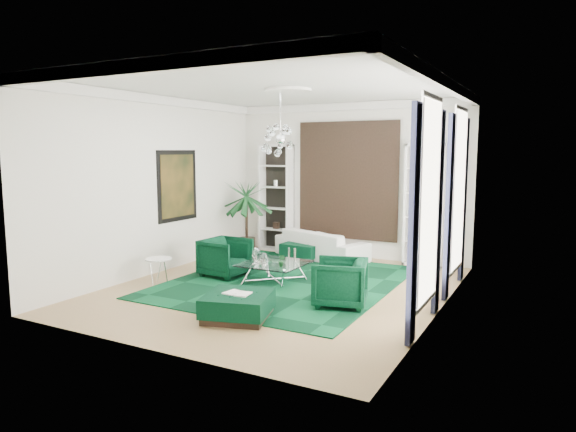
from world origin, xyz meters
The scene contains 30 objects.
floor centered at (0.00, 0.00, -0.01)m, with size 6.00×7.00×0.02m, color tan.
ceiling centered at (0.00, 0.00, 3.81)m, with size 6.00×7.00×0.02m, color white.
wall_back centered at (0.00, 3.51, 1.90)m, with size 6.00×0.02×3.80m, color white.
wall_front centered at (0.00, -3.51, 1.90)m, with size 6.00×0.02×3.80m, color white.
wall_left centered at (-3.01, 0.00, 1.90)m, with size 0.02×7.00×3.80m, color white.
wall_right centered at (3.01, 0.00, 1.90)m, with size 0.02×7.00×3.80m, color white.
crown_molding centered at (0.00, 0.00, 3.70)m, with size 6.00×7.00×0.18m, color white, non-canonical shape.
ceiling_medallion centered at (0.00, 0.30, 3.77)m, with size 0.90×0.90×0.05m, color white.
tapestry centered at (0.00, 3.46, 1.90)m, with size 2.50×0.06×2.80m, color black.
shelving_left centered at (-1.95, 3.31, 1.40)m, with size 0.90×0.38×2.80m, color white, non-canonical shape.
shelving_right centered at (1.95, 3.31, 1.40)m, with size 0.90×0.38×2.80m, color white, non-canonical shape.
painting centered at (-2.97, 0.60, 1.85)m, with size 0.04×1.30×1.60m, color black.
window_near centered at (2.99, -0.90, 1.90)m, with size 0.03×1.10×2.90m, color white.
curtain_near_a centered at (2.96, -1.68, 1.65)m, with size 0.07×0.30×3.25m, color black.
curtain_near_b centered at (2.96, -0.12, 1.65)m, with size 0.07×0.30×3.25m, color black.
window_far centered at (2.99, 1.50, 1.90)m, with size 0.03×1.10×2.90m, color white.
curtain_far_a centered at (2.96, 0.72, 1.65)m, with size 0.07×0.30×3.25m, color black.
curtain_far_b centered at (2.96, 2.28, 1.65)m, with size 0.07×0.30×3.25m, color black.
rug centered at (-0.15, 0.49, 0.01)m, with size 4.20×5.00×0.02m, color black.
sofa centered at (-0.45, 2.90, 0.35)m, with size 2.39×0.94×0.70m, color white.
armchair_left centered at (-1.48, 0.29, 0.41)m, with size 0.87×0.89×0.81m, color black.
armchair_right centered at (1.43, -0.49, 0.41)m, with size 0.87×0.89×0.81m, color black.
coffee_table centered at (-0.31, 0.31, 0.21)m, with size 1.20×1.20×0.41m, color white, non-canonical shape.
ottoman_side centered at (-0.79, 2.65, 0.20)m, with size 0.90×0.90×0.40m, color black.
ottoman_front centered at (0.26, -1.87, 0.20)m, with size 1.00×1.00×0.40m, color black.
book centered at (0.26, -1.87, 0.42)m, with size 0.42×0.28×0.03m, color white.
side_table centered at (-2.31, -0.82, 0.25)m, with size 0.52×0.52×0.50m, color white.
palm centered at (-2.43, 2.61, 1.20)m, with size 1.50×1.50×2.40m, color #174B22, non-canonical shape.
chandelier centered at (-0.14, 0.27, 2.85)m, with size 0.80×0.80×0.72m, color white, non-canonical shape.
table_plant centered at (-0.01, 0.06, 0.53)m, with size 0.13×0.11×0.24m, color #174B22.
Camera 1 is at (4.65, -8.43, 2.65)m, focal length 32.00 mm.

